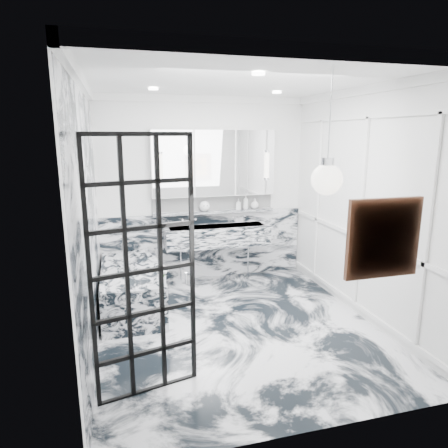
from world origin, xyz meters
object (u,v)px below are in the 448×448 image
object	(u,v)px
crittall_door	(144,271)
mirror_cabinet	(214,163)
trough_sink	(217,236)
bathtub	(132,287)

from	to	relation	value
crittall_door	mirror_cabinet	bearing A→B (deg)	51.63
crittall_door	mirror_cabinet	world-z (taller)	mirror_cabinet
trough_sink	mirror_cabinet	bearing A→B (deg)	90.00
trough_sink	bathtub	distance (m)	1.55
trough_sink	bathtub	xyz separation A→B (m)	(-1.33, -0.66, -0.45)
crittall_door	mirror_cabinet	size ratio (longest dim) A/B	1.18
crittall_door	trough_sink	world-z (taller)	crittall_door
trough_sink	mirror_cabinet	distance (m)	1.10
crittall_door	bathtub	size ratio (longest dim) A/B	1.36
mirror_cabinet	bathtub	bearing A→B (deg)	-147.94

